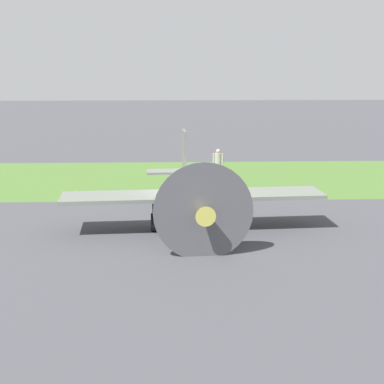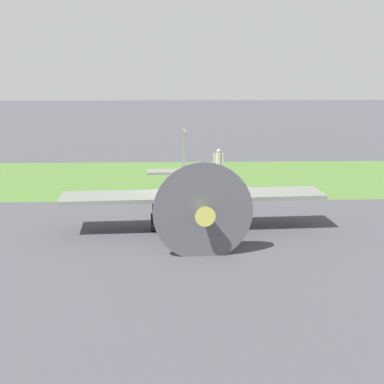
% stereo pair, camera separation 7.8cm
% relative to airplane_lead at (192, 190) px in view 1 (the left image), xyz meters
% --- Properties ---
extents(ground_plane, '(160.00, 160.00, 0.00)m').
position_rel_airplane_lead_xyz_m(ground_plane, '(0.06, -0.69, -1.53)').
color(ground_plane, '#424247').
extents(grass_verge, '(120.00, 11.00, 0.01)m').
position_rel_airplane_lead_xyz_m(grass_verge, '(0.06, -10.06, -1.52)').
color(grass_verge, '#476B2D').
rests_on(grass_verge, ground).
extents(airplane_lead, '(10.25, 8.10, 3.65)m').
position_rel_airplane_lead_xyz_m(airplane_lead, '(0.00, 0.00, 0.00)').
color(airplane_lead, slate).
rests_on(airplane_lead, ground).
extents(ground_crew_mechanic, '(0.58, 0.38, 1.73)m').
position_rel_airplane_lead_xyz_m(ground_crew_mechanic, '(-1.79, -9.65, -0.61)').
color(ground_crew_mechanic, '#9E998E').
rests_on(ground_crew_mechanic, ground).
extents(runway_marker_cone, '(0.36, 0.36, 0.44)m').
position_rel_airplane_lead_xyz_m(runway_marker_cone, '(5.41, -5.23, -1.31)').
color(runway_marker_cone, orange).
rests_on(runway_marker_cone, ground).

